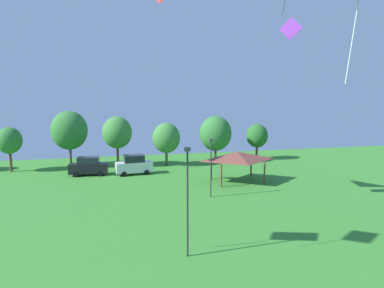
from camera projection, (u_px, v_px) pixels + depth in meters
kite_flying_0 at (291, 29)px, 37.02m from camera, size 1.84×1.70×2.47m
parked_car_leftmost at (88, 166)px, 43.48m from camera, size 4.88×2.23×2.38m
parked_car_second_from_left at (134, 165)px, 44.03m from camera, size 4.79×2.37×2.53m
park_pavilion at (237, 156)px, 39.98m from camera, size 6.72×4.90×3.60m
light_post_0 at (188, 197)px, 20.96m from camera, size 0.36×0.20×6.92m
light_post_1 at (211, 164)px, 33.71m from camera, size 0.36×0.20×5.90m
treeline_tree_1 at (9, 141)px, 45.17m from camera, size 3.24×3.24×6.00m
treeline_tree_2 at (69, 130)px, 48.19m from camera, size 5.01×5.01×8.00m
treeline_tree_3 at (117, 133)px, 48.47m from camera, size 4.15×4.15×7.20m
treeline_tree_4 at (166, 138)px, 49.29m from camera, size 3.98×3.98×6.25m
treeline_tree_5 at (216, 133)px, 51.79m from camera, size 4.82×4.82×7.09m
treeline_tree_6 at (257, 136)px, 54.25m from camera, size 3.40×3.40×5.68m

